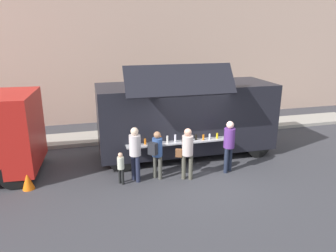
{
  "coord_description": "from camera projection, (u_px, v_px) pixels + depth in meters",
  "views": [
    {
      "loc": [
        -3.59,
        -8.97,
        4.63
      ],
      "look_at": [
        -0.75,
        1.56,
        1.3
      ],
      "focal_mm": 33.85,
      "sensor_mm": 36.0,
      "label": 1
    }
  ],
  "objects": [
    {
      "name": "child_near_queue",
      "position": [
        121.0,
        165.0,
        9.74
      ],
      "size": [
        0.21,
        0.21,
        1.04
      ],
      "rotation": [
        0.0,
        0.0,
        0.61
      ],
      "color": "black",
      "rests_on": "ground"
    },
    {
      "name": "traffic_cone_orange",
      "position": [
        28.0,
        181.0,
        9.51
      ],
      "size": [
        0.36,
        0.36,
        0.55
      ],
      "primitive_type": "cone",
      "color": "orange",
      "rests_on": "ground"
    },
    {
      "name": "customer_extra_browsing",
      "position": [
        229.0,
        142.0,
        10.47
      ],
      "size": [
        0.36,
        0.36,
        1.78
      ],
      "rotation": [
        0.0,
        0.0,
        2.14
      ],
      "color": "#1D2437",
      "rests_on": "ground"
    },
    {
      "name": "customer_rear_waiting",
      "position": [
        135.0,
        149.0,
        9.83
      ],
      "size": [
        0.36,
        0.36,
        1.78
      ],
      "rotation": [
        0.0,
        0.0,
        0.47
      ],
      "color": "#1F243A",
      "rests_on": "ground"
    },
    {
      "name": "food_truck_main",
      "position": [
        186.0,
        117.0,
        11.89
      ],
      "size": [
        6.52,
        3.01,
        3.57
      ],
      "rotation": [
        0.0,
        0.0,
        -0.01
      ],
      "color": "black",
      "rests_on": "ground"
    },
    {
      "name": "trash_bin",
      "position": [
        241.0,
        119.0,
        15.21
      ],
      "size": [
        0.6,
        0.6,
        1.03
      ],
      "primitive_type": "cylinder",
      "color": "#2F5C37",
      "rests_on": "ground"
    },
    {
      "name": "customer_front_ordering",
      "position": [
        187.0,
        150.0,
        9.95
      ],
      "size": [
        0.55,
        0.38,
        1.71
      ],
      "rotation": [
        0.0,
        0.0,
        1.19
      ],
      "color": "#4D4B3F",
      "rests_on": "ground"
    },
    {
      "name": "curb_strip",
      "position": [
        79.0,
        139.0,
        13.73
      ],
      "size": [
        28.0,
        1.6,
        0.15
      ],
      "primitive_type": "cube",
      "color": "#9E998E",
      "rests_on": "ground"
    },
    {
      "name": "ground_plane",
      "position": [
        202.0,
        175.0,
        10.52
      ],
      "size": [
        60.0,
        60.0,
        0.0
      ],
      "primitive_type": "plane",
      "color": "#38383D"
    },
    {
      "name": "customer_mid_with_backpack",
      "position": [
        157.0,
        151.0,
        9.97
      ],
      "size": [
        0.5,
        0.49,
        1.59
      ],
      "rotation": [
        0.0,
        0.0,
        0.75
      ],
      "color": "#494941",
      "rests_on": "ground"
    },
    {
      "name": "building_behind",
      "position": [
        93.0,
        48.0,
        16.52
      ],
      "size": [
        32.0,
        2.4,
        7.44
      ],
      "primitive_type": "cube",
      "color": "#C5A38F",
      "rests_on": "ground"
    }
  ]
}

